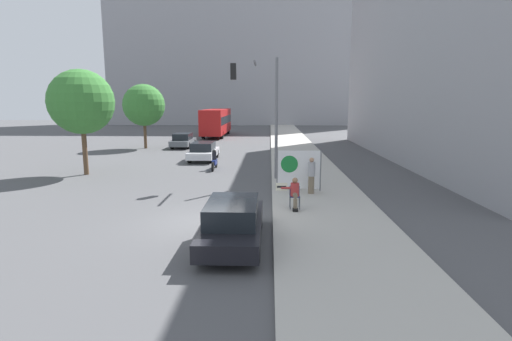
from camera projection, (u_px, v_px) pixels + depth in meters
The scene contains 15 objects.
ground_plane at pixel (209, 223), 14.43m from camera, with size 160.00×160.00×0.00m, color #4F4F51.
sidewalk_curb at pixel (300, 161), 29.04m from camera, with size 4.25×90.00×0.15m, color #B7B2A8.
building_backdrop_far at pixel (249, 34), 76.62m from camera, with size 52.00×12.00×34.36m.
building_backdrop_right at pixel (464, 37), 28.64m from camera, with size 10.00×32.00×17.88m.
seated_protester at pixel (294, 192), 15.68m from camera, with size 0.96×0.77×1.23m.
jogger_on_sidewalk at pixel (311, 175), 18.27m from camera, with size 0.34×0.34×1.67m.
protest_banner at pixel (298, 170), 18.78m from camera, with size 2.10×0.06×1.92m.
traffic_light_pole at pixel (262, 100), 21.31m from camera, with size 2.53×2.30×6.47m.
parked_car_curbside at pixel (233, 222), 12.17m from camera, with size 1.74×4.70×1.39m.
car_on_road_nearest at pixel (203, 151), 29.78m from camera, with size 1.82×4.54×1.35m.
car_on_road_midblock at pixel (183, 140), 38.02m from camera, with size 1.74×4.44×1.36m.
city_bus_on_road at pixel (216, 121), 50.26m from camera, with size 2.54×11.69×3.38m.
motorcycle_on_road at pixel (214, 161), 25.70m from camera, with size 0.28×2.18×1.30m.
street_tree_near_curb at pixel (81, 102), 23.27m from camera, with size 3.77×3.77×6.20m.
street_tree_midblock at pixel (144, 105), 36.77m from camera, with size 3.84×3.84×5.93m.
Camera 1 is at (2.18, -13.83, 4.33)m, focal length 28.00 mm.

